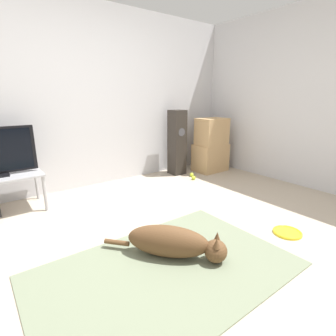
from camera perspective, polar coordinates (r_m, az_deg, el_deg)
ground_plane at (r=2.44m, az=0.92°, el=-16.85°), size 12.00×12.00×0.00m
wall_back at (r=3.94m, az=-18.74°, el=14.20°), size 8.00×0.06×2.55m
wall_right at (r=4.20m, az=31.08°, el=12.88°), size 0.06×8.00×2.55m
area_rug at (r=2.17m, az=-0.30°, el=-21.33°), size 1.96×1.28×0.01m
dog at (r=2.24m, az=1.25°, el=-15.87°), size 0.73×0.84×0.27m
frisbee at (r=2.89m, az=24.55°, el=-12.63°), size 0.27×0.27×0.03m
cardboard_box_lower at (r=4.76m, az=9.19°, el=2.26°), size 0.57×0.40×0.48m
cardboard_box_upper at (r=4.66m, az=9.51°, el=7.83°), size 0.51×0.37×0.46m
floor_speaker at (r=4.45m, az=1.99°, el=5.54°), size 0.24×0.24×1.08m
tennis_ball_by_boxes at (r=4.40m, az=5.19°, el=-1.46°), size 0.07×0.07×0.07m
tennis_ball_near_speaker at (r=4.24m, az=5.57°, el=-2.13°), size 0.07×0.07×0.07m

